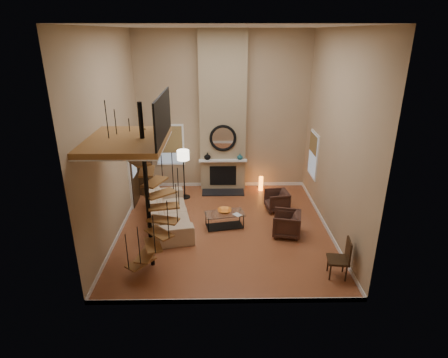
{
  "coord_description": "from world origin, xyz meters",
  "views": [
    {
      "loc": [
        -0.15,
        -9.56,
        5.37
      ],
      "look_at": [
        0.0,
        0.4,
        1.4
      ],
      "focal_mm": 29.63,
      "sensor_mm": 36.0,
      "label": 1
    }
  ],
  "objects_px": {
    "coffee_table": "(225,218)",
    "side_chair": "(342,257)",
    "armchair_far": "(289,224)",
    "accent_lamp": "(261,184)",
    "hutch": "(145,166)",
    "floor_lamp": "(183,159)",
    "armchair_near": "(279,200)",
    "sofa": "(168,211)"
  },
  "relations": [
    {
      "from": "armchair_far",
      "to": "floor_lamp",
      "type": "xyz_separation_m",
      "value": [
        -3.16,
        2.62,
        1.06
      ]
    },
    {
      "from": "coffee_table",
      "to": "side_chair",
      "type": "distance_m",
      "value": 3.62
    },
    {
      "from": "coffee_table",
      "to": "floor_lamp",
      "type": "bearing_deg",
      "value": 122.54
    },
    {
      "from": "sofa",
      "to": "floor_lamp",
      "type": "distance_m",
      "value": 2.13
    },
    {
      "from": "floor_lamp",
      "to": "side_chair",
      "type": "distance_m",
      "value": 6.14
    },
    {
      "from": "armchair_far",
      "to": "accent_lamp",
      "type": "bearing_deg",
      "value": -159.9
    },
    {
      "from": "armchair_near",
      "to": "coffee_table",
      "type": "bearing_deg",
      "value": -67.17
    },
    {
      "from": "sofa",
      "to": "side_chair",
      "type": "relative_size",
      "value": 2.92
    },
    {
      "from": "hutch",
      "to": "floor_lamp",
      "type": "height_order",
      "value": "hutch"
    },
    {
      "from": "floor_lamp",
      "to": "accent_lamp",
      "type": "distance_m",
      "value": 3.01
    },
    {
      "from": "armchair_near",
      "to": "armchair_far",
      "type": "bearing_deg",
      "value": -6.57
    },
    {
      "from": "coffee_table",
      "to": "accent_lamp",
      "type": "bearing_deg",
      "value": 63.26
    },
    {
      "from": "side_chair",
      "to": "sofa",
      "type": "bearing_deg",
      "value": 148.34
    },
    {
      "from": "sofa",
      "to": "side_chair",
      "type": "xyz_separation_m",
      "value": [
        4.37,
        -2.69,
        0.13
      ]
    },
    {
      "from": "hutch",
      "to": "accent_lamp",
      "type": "bearing_deg",
      "value": 0.03
    },
    {
      "from": "floor_lamp",
      "to": "accent_lamp",
      "type": "bearing_deg",
      "value": 12.16
    },
    {
      "from": "sofa",
      "to": "side_chair",
      "type": "bearing_deg",
      "value": -133.46
    },
    {
      "from": "coffee_table",
      "to": "accent_lamp",
      "type": "height_order",
      "value": "accent_lamp"
    },
    {
      "from": "sofa",
      "to": "coffee_table",
      "type": "relative_size",
      "value": 2.36
    },
    {
      "from": "sofa",
      "to": "armchair_far",
      "type": "distance_m",
      "value": 3.57
    },
    {
      "from": "armchair_near",
      "to": "side_chair",
      "type": "distance_m",
      "value": 3.61
    },
    {
      "from": "armchair_near",
      "to": "coffee_table",
      "type": "height_order",
      "value": "armchair_near"
    },
    {
      "from": "side_chair",
      "to": "armchair_near",
      "type": "bearing_deg",
      "value": 104.92
    },
    {
      "from": "sofa",
      "to": "armchair_far",
      "type": "xyz_separation_m",
      "value": [
        3.49,
        -0.78,
        -0.04
      ]
    },
    {
      "from": "floor_lamp",
      "to": "armchair_far",
      "type": "bearing_deg",
      "value": -39.71
    },
    {
      "from": "coffee_table",
      "to": "armchair_near",
      "type": "bearing_deg",
      "value": 31.16
    },
    {
      "from": "hutch",
      "to": "armchair_far",
      "type": "relative_size",
      "value": 2.44
    },
    {
      "from": "accent_lamp",
      "to": "side_chair",
      "type": "bearing_deg",
      "value": -75.51
    },
    {
      "from": "armchair_near",
      "to": "side_chair",
      "type": "xyz_separation_m",
      "value": [
        0.93,
        -3.48,
        0.17
      ]
    },
    {
      "from": "side_chair",
      "to": "coffee_table",
      "type": "bearing_deg",
      "value": 138.01
    },
    {
      "from": "sofa",
      "to": "accent_lamp",
      "type": "height_order",
      "value": "sofa"
    },
    {
      "from": "armchair_far",
      "to": "side_chair",
      "type": "distance_m",
      "value": 2.11
    },
    {
      "from": "sofa",
      "to": "floor_lamp",
      "type": "relative_size",
      "value": 1.7
    },
    {
      "from": "accent_lamp",
      "to": "side_chair",
      "type": "distance_m",
      "value": 5.3
    },
    {
      "from": "hutch",
      "to": "side_chair",
      "type": "bearing_deg",
      "value": -43.07
    },
    {
      "from": "sofa",
      "to": "accent_lamp",
      "type": "distance_m",
      "value": 3.9
    },
    {
      "from": "coffee_table",
      "to": "accent_lamp",
      "type": "distance_m",
      "value": 3.03
    },
    {
      "from": "hutch",
      "to": "floor_lamp",
      "type": "bearing_deg",
      "value": -22.03
    },
    {
      "from": "armchair_near",
      "to": "floor_lamp",
      "type": "height_order",
      "value": "floor_lamp"
    },
    {
      "from": "floor_lamp",
      "to": "side_chair",
      "type": "xyz_separation_m",
      "value": [
        4.04,
        -4.54,
        -0.89
      ]
    },
    {
      "from": "hutch",
      "to": "coffee_table",
      "type": "bearing_deg",
      "value": -44.06
    },
    {
      "from": "armchair_near",
      "to": "coffee_table",
      "type": "distance_m",
      "value": 2.06
    }
  ]
}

